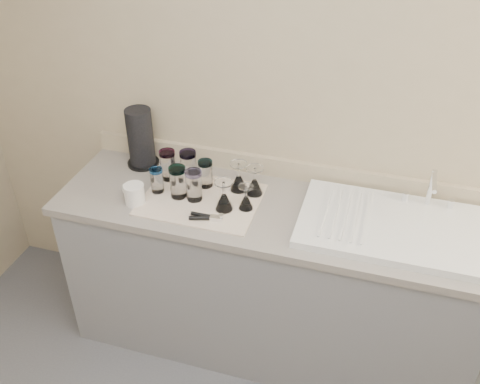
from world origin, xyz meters
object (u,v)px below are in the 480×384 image
(tumbler_lavender, at_px, (194,185))
(white_mug, at_px, (134,194))
(tumbler_blue, at_px, (178,182))
(paper_towel_roll, at_px, (141,138))
(goblet_back_left, at_px, (239,181))
(goblet_back_right, at_px, (255,185))
(tumbler_magenta, at_px, (157,180))
(tumbler_purple, at_px, (206,173))
(tumbler_cyan, at_px, (188,166))
(goblet_front_right, at_px, (246,201))
(sink_unit, at_px, (393,226))
(goblet_front_left, at_px, (224,200))
(can_opener, at_px, (207,217))
(tumbler_teal, at_px, (168,165))

(tumbler_lavender, relative_size, white_mug, 1.07)
(tumbler_blue, relative_size, paper_towel_roll, 0.51)
(goblet_back_left, relative_size, paper_towel_roll, 0.48)
(goblet_back_right, bearing_deg, paper_towel_roll, 170.62)
(tumbler_magenta, bearing_deg, tumbler_purple, 28.45)
(tumbler_purple, relative_size, paper_towel_roll, 0.45)
(goblet_back_right, distance_m, paper_towel_roll, 0.65)
(tumbler_cyan, height_order, goblet_front_right, tumbler_cyan)
(sink_unit, relative_size, tumbler_blue, 5.11)
(tumbler_cyan, height_order, goblet_back_right, tumbler_cyan)
(tumbler_lavender, bearing_deg, goblet_back_left, 37.44)
(sink_unit, height_order, goblet_front_left, sink_unit)
(goblet_back_right, bearing_deg, tumbler_cyan, 177.27)
(can_opener, relative_size, white_mug, 1.06)
(tumbler_magenta, bearing_deg, tumbler_teal, 86.75)
(tumbler_magenta, xyz_separation_m, goblet_back_right, (0.45, 0.12, -0.02))
(tumbler_purple, distance_m, goblet_back_right, 0.25)
(goblet_front_left, distance_m, white_mug, 0.43)
(goblet_front_right, distance_m, white_mug, 0.53)
(tumbler_purple, height_order, white_mug, tumbler_purple)
(sink_unit, distance_m, can_opener, 0.83)
(tumbler_purple, relative_size, tumbler_lavender, 0.90)
(goblet_back_left, bearing_deg, tumbler_lavender, -142.56)
(tumbler_lavender, bearing_deg, sink_unit, 2.60)
(tumbler_blue, bearing_deg, tumbler_cyan, 91.13)
(tumbler_purple, bearing_deg, goblet_front_left, -47.12)
(goblet_back_right, bearing_deg, tumbler_teal, 179.40)
(tumbler_cyan, height_order, paper_towel_roll, paper_towel_roll)
(tumbler_purple, height_order, goblet_front_right, tumbler_purple)
(tumbler_cyan, height_order, tumbler_magenta, tumbler_cyan)
(goblet_back_left, relative_size, white_mug, 1.03)
(tumbler_purple, distance_m, tumbler_blue, 0.15)
(tumbler_cyan, distance_m, goblet_back_right, 0.35)
(goblet_back_left, bearing_deg, tumbler_magenta, -161.22)
(tumbler_cyan, distance_m, can_opener, 0.34)
(tumbler_purple, distance_m, tumbler_magenta, 0.24)
(tumbler_cyan, bearing_deg, tumbler_teal, -173.61)
(tumbler_cyan, bearing_deg, goblet_front_left, -36.24)
(tumbler_teal, distance_m, can_opener, 0.40)
(goblet_back_left, bearing_deg, goblet_front_right, -60.87)
(tumbler_magenta, height_order, tumbler_blue, tumbler_blue)
(tumbler_purple, height_order, goblet_front_left, goblet_front_left)
(paper_towel_roll, bearing_deg, tumbler_blue, -38.04)
(tumbler_cyan, bearing_deg, goblet_back_left, -1.55)
(tumbler_cyan, xyz_separation_m, goblet_back_right, (0.34, -0.02, -0.03))
(tumbler_magenta, xyz_separation_m, white_mug, (-0.07, -0.11, -0.02))
(tumbler_cyan, xyz_separation_m, goblet_front_right, (0.34, -0.14, -0.04))
(tumbler_magenta, height_order, goblet_back_left, goblet_back_left)
(goblet_front_right, bearing_deg, tumbler_blue, 179.82)
(tumbler_magenta, height_order, goblet_front_left, goblet_front_left)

